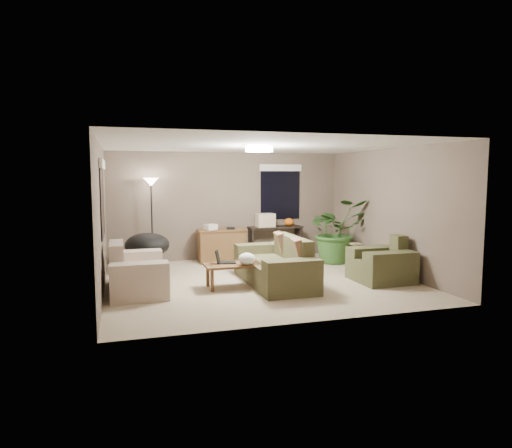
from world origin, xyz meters
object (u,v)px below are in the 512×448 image
object	(u,v)px
loveseat	(136,274)
cat_scratching_post	(355,256)
main_sofa	(276,267)
floor_lamp	(151,192)
console_table	(275,239)
coffee_table	(233,267)
papasan_chair	(147,249)
armchair	(382,265)
desk	(222,245)
houseplant	(336,238)

from	to	relation	value
loveseat	cat_scratching_post	xyz separation A→B (m)	(4.66, 0.92, -0.08)
main_sofa	floor_lamp	size ratio (longest dim) A/B	1.15
loveseat	console_table	bearing A→B (deg)	35.92
coffee_table	papasan_chair	distance (m)	2.27
armchair	papasan_chair	size ratio (longest dim) A/B	0.97
main_sofa	desk	size ratio (longest dim) A/B	2.00
main_sofa	desk	bearing A→B (deg)	101.92
desk	papasan_chair	distance (m)	1.79
cat_scratching_post	coffee_table	bearing A→B (deg)	-159.48
armchair	floor_lamp	bearing A→B (deg)	144.87
coffee_table	desk	bearing A→B (deg)	82.45
console_table	cat_scratching_post	bearing A→B (deg)	-48.11
loveseat	papasan_chair	distance (m)	1.63
main_sofa	armchair	size ratio (longest dim) A/B	2.20
console_table	papasan_chair	world-z (taller)	papasan_chair
armchair	console_table	distance (m)	3.14
coffee_table	papasan_chair	xyz separation A→B (m)	(-1.36, 1.81, 0.11)
armchair	houseplant	xyz separation A→B (m)	(0.03, 1.95, 0.27)
armchair	houseplant	bearing A→B (deg)	89.09
coffee_table	armchair	bearing A→B (deg)	-6.86
armchair	papasan_chair	distance (m)	4.64
desk	cat_scratching_post	bearing A→B (deg)	-25.69
armchair	cat_scratching_post	xyz separation A→B (m)	(0.26, 1.46, -0.08)
main_sofa	houseplant	distance (m)	2.52
main_sofa	console_table	world-z (taller)	main_sofa
main_sofa	floor_lamp	xyz separation A→B (m)	(-2.03, 2.40, 1.30)
coffee_table	console_table	distance (m)	3.11
floor_lamp	cat_scratching_post	size ratio (longest dim) A/B	3.82
main_sofa	desk	distance (m)	2.41
papasan_chair	cat_scratching_post	world-z (taller)	papasan_chair
desk	floor_lamp	xyz separation A→B (m)	(-1.54, 0.04, 1.22)
desk	houseplant	xyz separation A→B (m)	(2.46, -0.81, 0.19)
main_sofa	papasan_chair	world-z (taller)	main_sofa
cat_scratching_post	papasan_chair	bearing A→B (deg)	171.15
houseplant	papasan_chair	bearing A→B (deg)	177.34
papasan_chair	houseplant	world-z (taller)	houseplant
main_sofa	cat_scratching_post	bearing A→B (deg)	25.80
armchair	desk	world-z (taller)	armchair
coffee_table	floor_lamp	distance (m)	3.01
main_sofa	console_table	xyz separation A→B (m)	(0.86, 2.55, 0.14)
houseplant	console_table	bearing A→B (deg)	137.97
main_sofa	coffee_table	bearing A→B (deg)	-175.33
main_sofa	papasan_chair	xyz separation A→B (m)	(-2.18, 1.74, 0.17)
papasan_chair	cat_scratching_post	distance (m)	4.43
loveseat	houseplant	xyz separation A→B (m)	(4.43, 1.41, 0.27)
loveseat	floor_lamp	bearing A→B (deg)	79.19
armchair	cat_scratching_post	world-z (taller)	armchair
loveseat	main_sofa	bearing A→B (deg)	-3.25
main_sofa	houseplant	size ratio (longest dim) A/B	1.52
desk	floor_lamp	size ratio (longest dim) A/B	0.58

